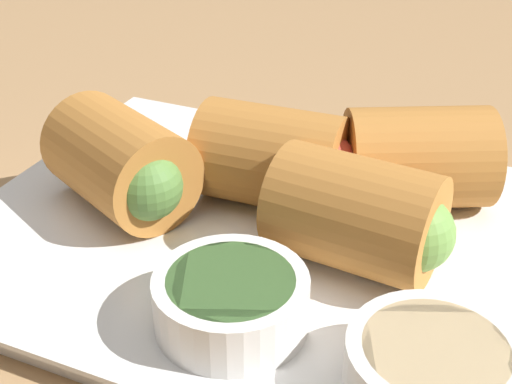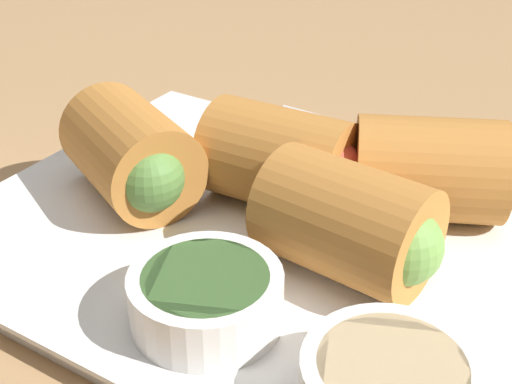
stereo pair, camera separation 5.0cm
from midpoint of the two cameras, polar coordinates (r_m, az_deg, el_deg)
name	(u,v)px [view 2 (the right image)]	position (r cm, az deg, el deg)	size (l,w,h in cm)	color
table_surface	(215,258)	(42.76, 0.01, -5.41)	(180.00, 140.00, 2.00)	#A87F54
serving_plate	(256,238)	(41.38, 3.47, -3.87)	(33.27, 26.88, 1.50)	white
roll_front_left	(354,227)	(36.30, 11.80, -2.92)	(9.65, 6.78, 6.02)	#B77533
roll_front_right	(287,160)	(41.81, 5.90, 2.43)	(9.54, 6.41, 6.02)	#B77533
roll_back_left	(130,158)	(42.06, -6.71, 2.56)	(10.13, 9.03, 6.02)	#B77533
roll_back_right	(438,170)	(42.58, 17.69, 1.58)	(10.14, 9.07, 6.02)	#B77533
dipping_bowl_near	(206,296)	(33.65, 0.26, -8.51)	(7.35, 7.35, 2.66)	white
spoon	(465,154)	(53.76, 19.02, 2.81)	(19.46, 2.78, 1.20)	silver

